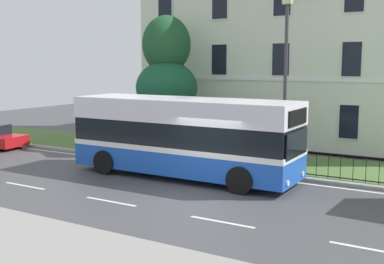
% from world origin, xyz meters
% --- Properties ---
extents(ground_plane, '(60.00, 56.00, 0.18)m').
position_xyz_m(ground_plane, '(0.00, 0.82, -0.02)').
color(ground_plane, '#444547').
extents(georgian_townhouse, '(17.28, 9.29, 11.29)m').
position_xyz_m(georgian_townhouse, '(-0.53, 14.06, 5.80)').
color(georgian_townhouse, silver).
rests_on(georgian_townhouse, ground_plane).
extents(iron_verge_railing, '(12.19, 0.04, 0.97)m').
position_xyz_m(iron_verge_railing, '(-0.53, 4.40, 0.62)').
color(iron_verge_railing, black).
rests_on(iron_verge_railing, ground_plane).
extents(evergreen_tree, '(3.76, 3.68, 6.86)m').
position_xyz_m(evergreen_tree, '(-5.77, 7.00, 2.80)').
color(evergreen_tree, '#423328').
rests_on(evergreen_tree, ground_plane).
extents(single_decker_bus, '(9.05, 2.71, 3.06)m').
position_xyz_m(single_decker_bus, '(-1.76, 2.34, 1.61)').
color(single_decker_bus, blue).
rests_on(single_decker_bus, ground_plane).
extents(street_lamp_post, '(0.36, 0.24, 6.90)m').
position_xyz_m(street_lamp_post, '(1.35, 4.92, 4.06)').
color(street_lamp_post, '#333338').
rests_on(street_lamp_post, ground_plane).
extents(litter_bin, '(0.57, 0.57, 1.08)m').
position_xyz_m(litter_bin, '(-3.97, 5.28, 0.66)').
color(litter_bin, black).
rests_on(litter_bin, ground_plane).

